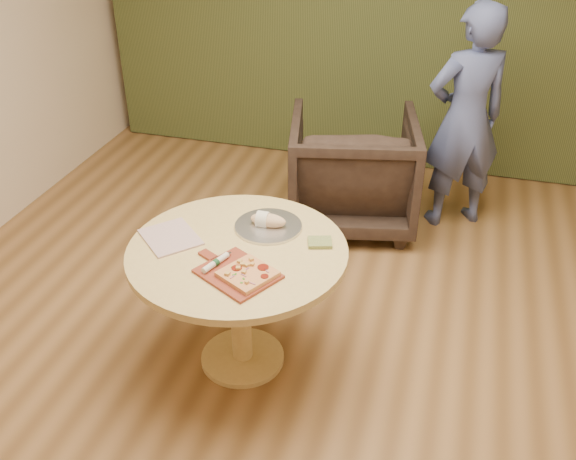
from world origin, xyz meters
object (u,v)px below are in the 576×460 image
(cutlery_roll, at_px, (216,263))
(person_standing, at_px, (465,119))
(pedestal_table, at_px, (238,271))
(serving_tray, at_px, (268,226))
(pizza_paddle, at_px, (236,273))
(bread_roll, at_px, (267,220))
(flatbread_pizza, at_px, (248,274))
(armchair, at_px, (353,166))

(cutlery_roll, relative_size, person_standing, 0.12)
(pedestal_table, height_order, serving_tray, serving_tray)
(pizza_paddle, relative_size, bread_roll, 2.43)
(serving_tray, bearing_deg, flatbread_pizza, -84.71)
(pedestal_table, height_order, pizza_paddle, pizza_paddle)
(pizza_paddle, height_order, serving_tray, serving_tray)
(cutlery_roll, distance_m, serving_tray, 0.44)
(serving_tray, bearing_deg, bread_roll, 180.00)
(flatbread_pizza, bearing_deg, serving_tray, 95.29)
(serving_tray, bearing_deg, cutlery_roll, -107.37)
(armchair, distance_m, person_standing, 0.85)
(serving_tray, relative_size, person_standing, 0.22)
(pedestal_table, distance_m, pizza_paddle, 0.27)
(pizza_paddle, distance_m, bread_roll, 0.45)
(person_standing, bearing_deg, cutlery_roll, 34.19)
(serving_tray, bearing_deg, armchair, 82.41)
(pedestal_table, height_order, person_standing, person_standing)
(pedestal_table, distance_m, serving_tray, 0.29)
(flatbread_pizza, bearing_deg, pedestal_table, 120.53)
(cutlery_roll, height_order, person_standing, person_standing)
(bread_roll, bearing_deg, flatbread_pizza, -83.62)
(person_standing, bearing_deg, bread_roll, 31.69)
(flatbread_pizza, xyz_separation_m, cutlery_roll, (-0.17, 0.04, 0.00))
(armchair, bearing_deg, bread_roll, 69.71)
(bread_roll, relative_size, armchair, 0.21)
(armchair, bearing_deg, serving_tray, 70.06)
(pedestal_table, xyz_separation_m, flatbread_pizza, (0.13, -0.23, 0.17))
(flatbread_pizza, bearing_deg, cutlery_roll, 167.32)
(pedestal_table, distance_m, flatbread_pizza, 0.31)
(pedestal_table, xyz_separation_m, person_standing, (1.02, 1.89, 0.21))
(flatbread_pizza, height_order, bread_roll, bread_roll)
(pizza_paddle, bearing_deg, armchair, 112.39)
(flatbread_pizza, bearing_deg, pizza_paddle, 165.63)
(pizza_paddle, bearing_deg, flatbread_pizza, 14.41)
(bread_roll, bearing_deg, pedestal_table, -109.18)
(flatbread_pizza, distance_m, serving_tray, 0.46)
(flatbread_pizza, distance_m, cutlery_roll, 0.18)
(flatbread_pizza, distance_m, person_standing, 2.29)
(pizza_paddle, xyz_separation_m, person_standing, (0.95, 2.10, 0.06))
(cutlery_roll, distance_m, bread_roll, 0.44)
(bread_roll, height_order, person_standing, person_standing)
(serving_tray, height_order, person_standing, person_standing)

